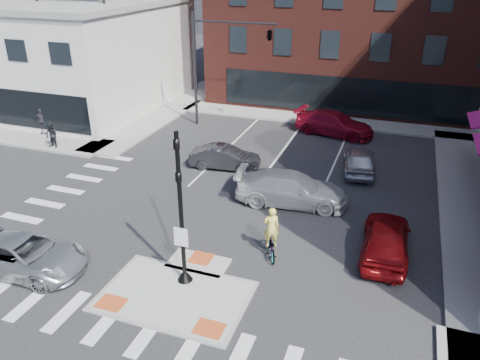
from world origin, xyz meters
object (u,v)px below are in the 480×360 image
at_px(pedestrian_a, 52,135).
at_px(pedestrian_b, 42,121).
at_px(silver_suv, 24,254).
at_px(red_sedan, 386,239).
at_px(white_pickup, 291,189).
at_px(bg_car_dark, 225,158).
at_px(bg_car_red, 334,124).
at_px(bg_car_silver, 360,160).
at_px(cyclist, 271,240).

xyz_separation_m(pedestrian_a, pedestrian_b, (-2.47, 2.00, 0.07)).
relative_size(silver_suv, red_sedan, 1.12).
distance_m(white_pickup, bg_car_dark, 5.59).
bearing_deg(bg_car_dark, bg_car_red, -38.82).
bearing_deg(pedestrian_b, pedestrian_a, -51.45).
bearing_deg(bg_car_silver, bg_car_dark, 8.47).
distance_m(white_pickup, bg_car_red, 11.04).
xyz_separation_m(white_pickup, cyclist, (0.33, -4.78, -0.05)).
bearing_deg(bg_car_silver, white_pickup, 53.95).
height_order(white_pickup, bg_car_red, white_pickup).
relative_size(white_pickup, bg_car_dark, 1.37).
bearing_deg(cyclist, bg_car_red, -114.20).
height_order(silver_suv, pedestrian_a, pedestrian_a).
relative_size(bg_car_red, pedestrian_b, 3.02).
relative_size(silver_suv, bg_car_silver, 1.21).
distance_m(silver_suv, red_sedan, 14.55).
height_order(silver_suv, bg_car_dark, silver_suv).
bearing_deg(cyclist, bg_car_silver, -127.95).
xyz_separation_m(red_sedan, pedestrian_b, (-23.53, 7.14, 0.27)).
bearing_deg(cyclist, silver_suv, 1.43).
bearing_deg(bg_car_silver, bg_car_red, -75.37).
height_order(cyclist, pedestrian_a, cyclist).
bearing_deg(pedestrian_a, pedestrian_b, 148.03).
xyz_separation_m(silver_suv, bg_car_dark, (3.80, 12.00, -0.05)).
height_order(white_pickup, bg_car_dark, white_pickup).
height_order(bg_car_red, pedestrian_a, pedestrian_a).
relative_size(red_sedan, pedestrian_a, 2.78).
xyz_separation_m(bg_car_red, cyclist, (0.00, -15.82, -0.04)).
xyz_separation_m(white_pickup, bg_car_red, (0.33, 11.04, -0.01)).
xyz_separation_m(red_sedan, white_pickup, (-4.79, 3.18, 0.02)).
xyz_separation_m(white_pickup, bg_car_dark, (-4.74, 2.96, -0.14)).
xyz_separation_m(white_pickup, bg_car_silver, (2.76, 5.17, -0.08)).
relative_size(bg_car_silver, bg_car_red, 0.78).
relative_size(silver_suv, pedestrian_b, 2.86).
relative_size(cyclist, pedestrian_b, 1.23).
height_order(bg_car_dark, pedestrian_a, pedestrian_a).
distance_m(white_pickup, bg_car_silver, 5.86).
xyz_separation_m(cyclist, pedestrian_a, (-16.60, 6.75, 0.23)).
height_order(bg_car_silver, pedestrian_a, pedestrian_a).
height_order(red_sedan, pedestrian_b, pedestrian_b).
bearing_deg(white_pickup, pedestrian_b, 71.35).
height_order(silver_suv, pedestrian_b, pedestrian_b).
relative_size(bg_car_dark, pedestrian_a, 2.43).
bearing_deg(white_pickup, cyclist, 177.24).
relative_size(silver_suv, bg_car_red, 0.95).
bearing_deg(cyclist, bg_car_dark, -81.02).
bearing_deg(pedestrian_b, silver_suv, -64.35).
height_order(bg_car_dark, pedestrian_b, pedestrian_b).
distance_m(silver_suv, bg_car_red, 21.94).
relative_size(red_sedan, bg_car_red, 0.85).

